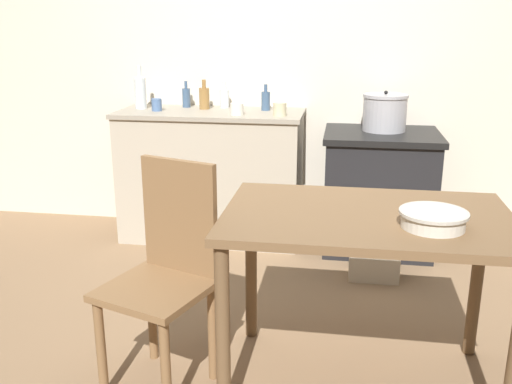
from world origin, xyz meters
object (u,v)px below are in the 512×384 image
(mixing_bowl_large, at_px, (433,218))
(cup_right, at_px, (157,105))
(bottle_center_left, at_px, (140,92))
(cup_mid_right, at_px, (280,109))
(bottle_mid_left, at_px, (186,97))
(stove, at_px, (379,190))
(work_table, at_px, (366,239))
(bottle_left, at_px, (266,100))
(cup_center_right, at_px, (237,109))
(bottle_center, at_px, (224,98))
(stock_pot, at_px, (385,112))
(flour_sack, at_px, (374,254))
(chair, at_px, (166,270))
(bottle_far_left, at_px, (204,98))

(mixing_bowl_large, height_order, cup_right, cup_right)
(mixing_bowl_large, distance_m, bottle_center_left, 2.55)
(cup_mid_right, bearing_deg, bottle_mid_left, 157.55)
(stove, distance_m, work_table, 1.65)
(bottle_left, bearing_deg, cup_right, -169.10)
(bottle_left, bearing_deg, work_table, -69.34)
(work_table, relative_size, mixing_bowl_large, 4.55)
(bottle_center_left, xyz_separation_m, cup_center_right, (0.73, -0.18, -0.08))
(stove, xyz_separation_m, cup_mid_right, (-0.67, -0.12, 0.56))
(bottle_center, height_order, cup_center_right, bottle_center)
(work_table, xyz_separation_m, bottle_mid_left, (-1.24, 1.80, 0.32))
(work_table, xyz_separation_m, bottle_center, (-0.97, 1.83, 0.32))
(cup_center_right, bearing_deg, bottle_mid_left, 145.51)
(work_table, height_order, stock_pot, stock_pot)
(stove, relative_size, cup_center_right, 9.26)
(work_table, relative_size, flour_sack, 3.72)
(bottle_left, height_order, cup_right, bottle_left)
(bottle_center_left, bearing_deg, bottle_left, 3.25)
(work_table, relative_size, bottle_left, 6.36)
(chair, xyz_separation_m, bottle_left, (0.16, 1.83, 0.47))
(cup_right, bearing_deg, work_table, -48.85)
(stock_pot, relative_size, bottle_center, 1.66)
(stove, xyz_separation_m, work_table, (-0.14, -1.62, 0.26))
(work_table, bearing_deg, bottle_left, 110.66)
(work_table, height_order, cup_center_right, cup_center_right)
(bottle_far_left, xyz_separation_m, bottle_left, (0.44, 0.01, -0.01))
(work_table, relative_size, cup_right, 13.51)
(bottle_left, height_order, bottle_mid_left, bottle_mid_left)
(bottle_mid_left, xyz_separation_m, bottle_center, (0.28, 0.03, -0.00))
(bottle_left, height_order, bottle_center, bottle_left)
(bottle_center_left, bearing_deg, cup_center_right, -14.10)
(chair, distance_m, bottle_center_left, 1.99)
(bottle_mid_left, height_order, bottle_center, bottle_mid_left)
(cup_center_right, bearing_deg, stove, 6.91)
(stove, bearing_deg, stock_pot, 79.26)
(bottle_center, height_order, cup_mid_right, bottle_center)
(stove, height_order, flour_sack, stove)
(chair, xyz_separation_m, bottle_center_left, (-0.73, 1.78, 0.52))
(work_table, distance_m, bottle_center, 2.09)
(stove, xyz_separation_m, chair, (-0.96, -1.71, 0.11))
(bottle_center_left, bearing_deg, bottle_mid_left, 20.01)
(cup_mid_right, bearing_deg, stove, 9.82)
(stock_pot, bearing_deg, mixing_bowl_large, -87.43)
(bottle_far_left, height_order, cup_center_right, bottle_far_left)
(bottle_mid_left, bearing_deg, stove, -7.31)
(bottle_far_left, distance_m, cup_mid_right, 0.61)
(stock_pot, distance_m, mixing_bowl_large, 1.81)
(bottle_center_left, bearing_deg, cup_right, -32.07)
(bottle_far_left, xyz_separation_m, bottle_center_left, (-0.45, -0.04, 0.04))
(cup_center_right, bearing_deg, bottle_center_left, 165.90)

